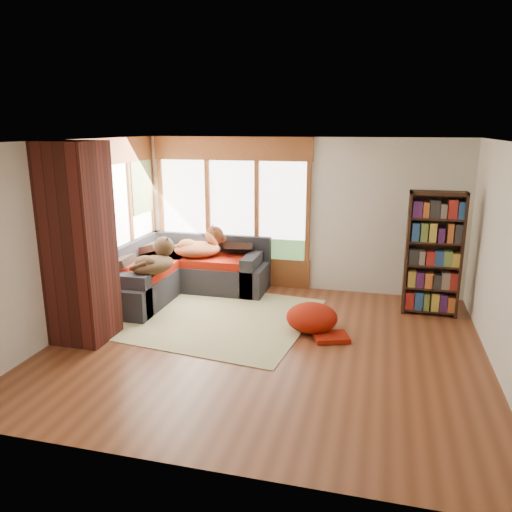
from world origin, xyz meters
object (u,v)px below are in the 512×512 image
at_px(brick_chimney, 79,244).
at_px(bookshelf, 433,254).
at_px(pouf, 312,317).
at_px(dog_brindle, 156,262).
at_px(dog_tan, 202,247).
at_px(sectional_sofa, 177,276).
at_px(area_rug, 196,314).

relative_size(brick_chimney, bookshelf, 1.39).
height_order(pouf, dog_brindle, dog_brindle).
relative_size(brick_chimney, dog_tan, 2.76).
bearing_deg(dog_brindle, sectional_sofa, 14.42).
bearing_deg(brick_chimney, dog_brindle, 69.30).
relative_size(sectional_sofa, area_rug, 0.65).
distance_m(brick_chimney, bookshelf, 5.00).
bearing_deg(pouf, dog_tan, 148.46).
distance_m(brick_chimney, pouf, 3.26).
bearing_deg(pouf, area_rug, 174.36).
bearing_deg(area_rug, bookshelf, 14.95).
relative_size(brick_chimney, pouf, 3.65).
height_order(sectional_sofa, bookshelf, bookshelf).
xyz_separation_m(sectional_sofa, dog_brindle, (0.02, -0.82, 0.46)).
xyz_separation_m(area_rug, dog_tan, (-0.30, 1.10, 0.76)).
relative_size(dog_tan, dog_brindle, 1.05).
height_order(bookshelf, pouf, bookshelf).
bearing_deg(area_rug, brick_chimney, -134.08).
bearing_deg(sectional_sofa, area_rug, -55.46).
distance_m(brick_chimney, area_rug, 2.07).
bearing_deg(sectional_sofa, dog_tan, 26.72).
xyz_separation_m(brick_chimney, dog_brindle, (0.46, 1.23, -0.54)).
bearing_deg(dog_tan, dog_brindle, -132.77).
relative_size(sectional_sofa, dog_tan, 2.34).
bearing_deg(sectional_sofa, dog_brindle, -91.76).
bearing_deg(dog_tan, sectional_sofa, -173.79).
height_order(sectional_sofa, pouf, sectional_sofa).
distance_m(sectional_sofa, dog_brindle, 0.94).
xyz_separation_m(sectional_sofa, bookshelf, (4.09, 0.03, 0.63)).
relative_size(brick_chimney, sectional_sofa, 1.18).
bearing_deg(pouf, bookshelf, 33.68).
bearing_deg(area_rug, dog_tan, 105.22).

